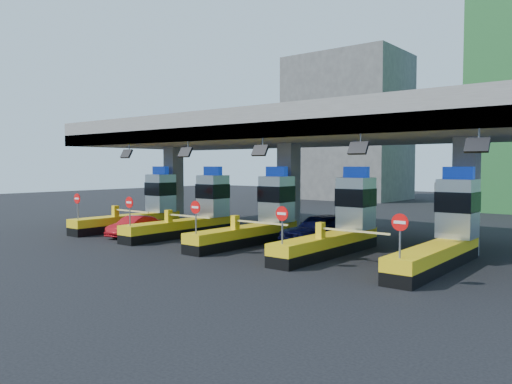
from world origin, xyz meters
The scene contains 10 objects.
ground centered at (0.00, 0.00, 0.00)m, with size 120.00×120.00×0.00m, color black.
toll_canopy centered at (0.00, 2.87, 6.13)m, with size 28.00×12.09×7.00m.
toll_lane_far_left centered at (-10.00, 0.28, 1.40)m, with size 4.43×8.00×4.16m.
toll_lane_left centered at (-5.00, 0.28, 1.40)m, with size 4.43×8.00×4.16m.
toll_lane_center centered at (0.00, 0.28, 1.40)m, with size 4.43×8.00×4.16m.
toll_lane_right centered at (5.00, 0.28, 1.40)m, with size 4.43×8.00×4.16m.
toll_lane_far_right centered at (10.00, 0.28, 1.40)m, with size 4.43×8.00×4.16m.
bg_building_concrete centered at (-14.00, 36.00, 9.00)m, with size 14.00×10.00×18.00m, color #4C4C49.
van centered at (3.03, 1.69, 0.84)m, with size 1.98×4.92×1.68m, color black.
red_car centered at (-7.29, -2.60, 0.60)m, with size 1.28×3.66×1.21m, color #9E0C12.
Camera 1 is at (16.80, -21.05, 4.19)m, focal length 35.00 mm.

